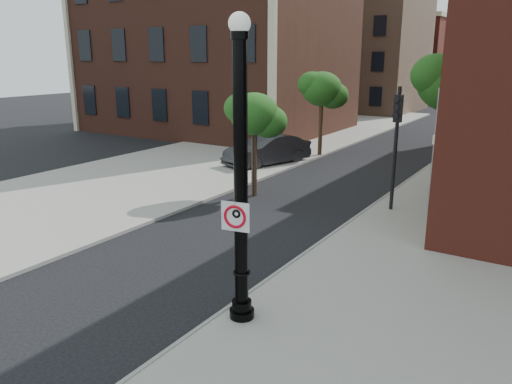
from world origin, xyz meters
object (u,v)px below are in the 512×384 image
Objects in this scene: no_parking_sign at (235,216)px; parked_car at (267,150)px; lamppost at (241,191)px; traffic_signal_left at (253,129)px; traffic_signal_right at (397,129)px.

no_parking_sign reaches higher than parked_car.
lamppost is 1.55× the size of traffic_signal_left.
traffic_signal_left reaches higher than no_parking_sign.
no_parking_sign is 0.14× the size of traffic_signal_right.
lamppost is at bearing 69.00° from no_parking_sign.
parked_car is at bearing 108.16° from no_parking_sign.
traffic_signal_right is at bearing 77.60° from no_parking_sign.
parked_car is 9.93m from traffic_signal_right.
traffic_signal_right is at bearing 0.49° from traffic_signal_left.
traffic_signal_left reaches higher than parked_car.
traffic_signal_left is 0.91× the size of traffic_signal_right.
no_parking_sign is 0.15× the size of traffic_signal_left.
parked_car is 1.17× the size of traffic_signal_left.
lamppost is 1.40× the size of traffic_signal_right.
lamppost reaches higher than traffic_signal_right.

